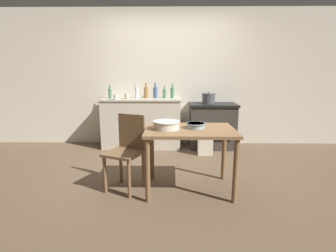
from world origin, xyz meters
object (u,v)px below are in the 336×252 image
stove (212,126)px  mixing_bowl_large (196,125)px  work_table (190,138)px  mixing_bowl_small (166,125)px  bottle_center_right (110,93)px  bottle_center_left (155,92)px  flour_sack (205,144)px  bottle_center (172,93)px  chair (127,149)px  stock_pot (209,98)px  bottle_left (146,92)px  bottle_mid_left (137,92)px  cup_mid_right (127,96)px  bottle_far_left (165,93)px  cup_right (116,97)px

stove → mixing_bowl_large: stove is taller
work_table → mixing_bowl_small: (-0.27, -0.02, 0.16)m
bottle_center_right → bottle_center_left: bearing=5.0°
flour_sack → bottle_center: 1.15m
chair → bottle_center_right: bottle_center_right is taller
stove → mixing_bowl_small: mixing_bowl_small is taller
flour_sack → stove: bearing=68.5°
stock_pot → mixing_bowl_large: bearing=-102.3°
bottle_left → flour_sack: bearing=-28.0°
stove → bottle_center_right: size_ratio=3.52×
bottle_mid_left → mixing_bowl_large: bearing=-63.7°
bottle_center_left → cup_mid_right: size_ratio=2.87×
stock_pot → bottle_far_left: bearing=173.3°
stove → cup_right: size_ratio=9.11×
work_table → mixing_bowl_large: (0.07, 0.03, 0.15)m
flour_sack → bottle_center_left: bearing=146.9°
work_table → stock_pot: stock_pot is taller
mixing_bowl_large → bottle_far_left: size_ratio=1.02×
stove → bottle_center: 0.96m
flour_sack → bottle_center_left: bottle_center_left is taller
cup_right → bottle_center_left: bearing=23.7°
chair → bottle_mid_left: bearing=116.5°
stove → mixing_bowl_small: 2.05m
stock_pot → bottle_center_right: bottle_center_right is taller
flour_sack → mixing_bowl_large: 1.49m
work_table → bottle_left: size_ratio=3.69×
stock_pot → mixing_bowl_large: stock_pot is taller
chair → mixing_bowl_large: 0.87m
bottle_center → bottle_far_left: bearing=-179.9°
stove → stock_pot: size_ratio=3.51×
work_table → bottle_center: 1.98m
bottle_far_left → bottle_center_left: bottle_center_left is taller
bottle_center_left → cup_right: (-0.68, -0.30, -0.06)m
bottle_center → chair: bearing=-106.2°
work_table → stove: bearing=73.5°
chair → bottle_center_right: bearing=131.2°
chair → bottle_far_left: size_ratio=4.00×
bottle_mid_left → cup_right: 0.44m
bottle_center → cup_mid_right: 0.84m
bottle_left → bottle_far_left: bearing=1.4°
work_table → bottle_center_right: bottle_center_right is taller
stove → bottle_far_left: size_ratio=3.84×
bottle_left → bottle_center_right: (-0.66, -0.05, -0.01)m
bottle_center → stock_pot: bearing=-8.1°
bottle_left → cup_mid_right: 0.37m
flour_sack → bottle_center_right: (-1.71, 0.50, 0.82)m
bottle_center_left → bottle_center_right: (-0.83, -0.07, -0.01)m
work_table → cup_mid_right: 2.08m
chair → bottle_far_left: bearing=100.9°
flour_sack → cup_mid_right: 1.65m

